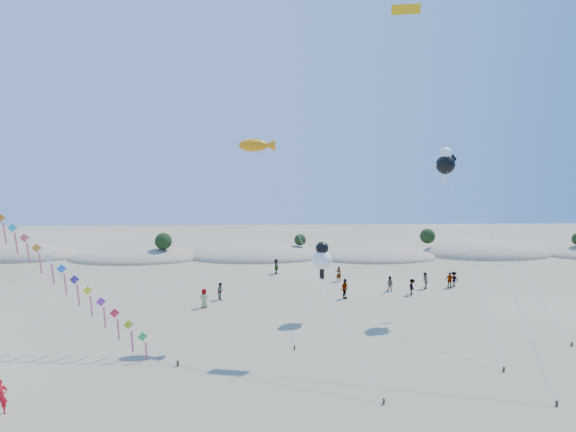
{
  "coord_description": "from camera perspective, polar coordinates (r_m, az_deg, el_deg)",
  "views": [
    {
      "loc": [
        1.89,
        -19.08,
        12.38
      ],
      "look_at": [
        3.15,
        14.0,
        8.85
      ],
      "focal_mm": 30.0,
      "sensor_mm": 36.0,
      "label": 1
    }
  ],
  "objects": [
    {
      "name": "dune_ridge",
      "position": [
        65.39,
        -2.88,
        -4.74
      ],
      "size": [
        145.3,
        11.49,
        5.57
      ],
      "color": "gray",
      "rests_on": "ground"
    },
    {
      "name": "kite_train",
      "position": [
        38.45,
        -29.71,
        -1.51
      ],
      "size": [
        22.64,
        9.44,
        15.43
      ],
      "color": "#3F2D1E",
      "rests_on": "ground"
    },
    {
      "name": "fish_kite",
      "position": [
        36.07,
        -3.62,
        8.29
      ],
      "size": [
        8.22,
        13.02,
        14.31
      ],
      "color": "#3F2D1E",
      "rests_on": "ground"
    },
    {
      "name": "cartoon_kite_low",
      "position": [
        38.8,
        4.05,
        -4.9
      ],
      "size": [
        3.37,
        7.52,
        6.26
      ],
      "color": "#3F2D1E",
      "rests_on": "ground"
    },
    {
      "name": "cartoon_kite_high",
      "position": [
        42.45,
        18.17,
        6.02
      ],
      "size": [
        2.0,
        13.46,
        13.85
      ],
      "color": "#3F2D1E",
      "rests_on": "ground"
    },
    {
      "name": "parafoil_kite",
      "position": [
        41.0,
        14.08,
        22.02
      ],
      "size": [
        5.33,
        15.76,
        24.76
      ],
      "color": "#3F2D1E",
      "rests_on": "ground"
    },
    {
      "name": "dark_kite",
      "position": [
        42.4,
        22.19,
        0.87
      ],
      "size": [
        5.13,
        10.98,
        13.34
      ],
      "color": "#3F2D1E",
      "rests_on": "ground"
    },
    {
      "name": "flyer_foreground",
      "position": [
        29.27,
        -30.95,
        -17.9
      ],
      "size": [
        0.79,
        0.71,
        1.81
      ],
      "primitive_type": "imported",
      "rotation": [
        0.0,
        0.0,
        0.55
      ],
      "color": "red",
      "rests_on": "ground"
    },
    {
      "name": "beachgoers",
      "position": [
        48.67,
        7.27,
        -7.71
      ],
      "size": [
        25.48,
        14.06,
        1.86
      ],
      "color": "slate",
      "rests_on": "ground"
    }
  ]
}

